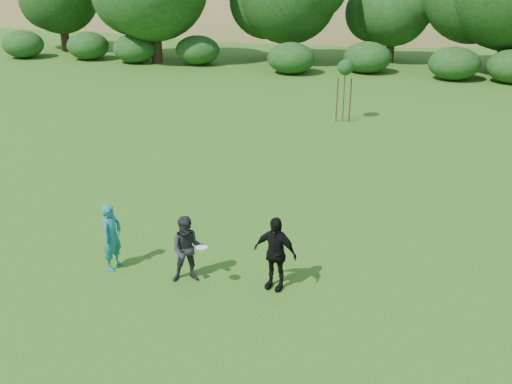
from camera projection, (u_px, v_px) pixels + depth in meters
The scene contains 7 objects.
ground at pixel (226, 282), 13.54m from camera, with size 120.00×120.00×0.00m, color #19470C.
player_teal at pixel (112, 237), 13.85m from camera, with size 0.62×0.41×1.70m, color #1A6C75.
player_grey at pixel (188, 250), 13.30m from camera, with size 0.81×0.63×1.66m, color #242527.
player_black at pixel (275, 253), 13.00m from camera, with size 1.06×0.44×1.80m, color black.
frisbee at pixel (202, 247), 12.79m from camera, with size 0.27×0.27×0.07m.
sapling at pixel (345, 69), 25.42m from camera, with size 0.70×0.70×2.85m.
hillside at pixel (362, 101), 79.61m from camera, with size 150.00×72.00×52.00m.
Camera 1 is at (3.42, -11.14, 7.24)m, focal length 40.00 mm.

